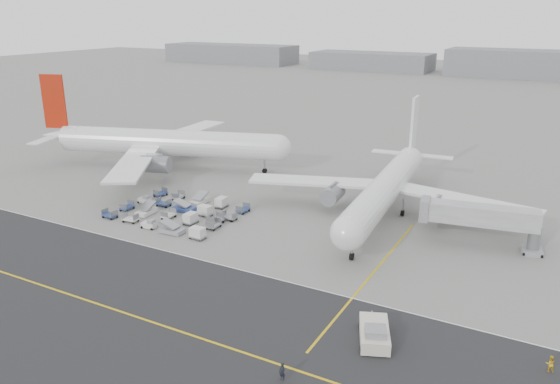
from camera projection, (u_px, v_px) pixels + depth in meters
The scene contains 11 objects.
ground at pixel (170, 244), 81.82m from camera, with size 700.00×700.00×0.00m, color gray.
taxiway at pixel (106, 307), 64.54m from camera, with size 220.00×59.00×0.03m.
horizon_buildings at pixel (535, 78), 285.24m from camera, with size 520.00×28.00×28.00m, color slate, non-canonical shape.
airliner_a at pixel (162, 142), 120.08m from camera, with size 56.34×55.23×20.07m.
airliner_b at pixel (387, 187), 92.46m from camera, with size 49.33×50.04×17.26m.
pushback_tug at pixel (374, 333), 57.48m from camera, with size 5.10×8.21×2.35m.
jet_bridge at pixel (481, 218), 79.54m from camera, with size 17.77×5.94×6.63m.
gse_cluster at pixel (177, 215), 93.66m from camera, with size 25.97×20.61×1.91m, color #999A9F, non-canonical shape.
stray_dolly at pixel (215, 224), 89.57m from camera, with size 1.75×2.84×1.75m, color silver, non-canonical shape.
ground_crew_a at pixel (282, 372), 51.41m from camera, with size 0.68×0.45×1.86m, color black.
ground_crew_b at pixel (550, 364), 52.68m from camera, with size 0.84×0.65×1.73m, color gold.
Camera 1 is at (50.33, -58.23, 33.23)m, focal length 35.00 mm.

